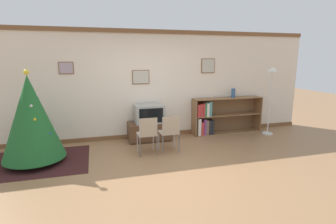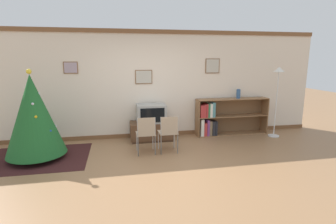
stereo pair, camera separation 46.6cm
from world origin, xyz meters
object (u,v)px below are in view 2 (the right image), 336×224
Objects in this scene: christmas_tree at (34,115)px; vase at (238,94)px; standing_lamp at (278,84)px; television at (151,113)px; folding_chair_left at (146,133)px; bookshelf at (219,118)px; tv_console at (151,131)px; folding_chair_right at (169,132)px.

vase is at bearing 10.89° from christmas_tree.
vase is 0.99m from standing_lamp.
television is 1.03m from folding_chair_left.
standing_lamp reaches higher than vase.
christmas_tree reaches higher than vase.
christmas_tree reaches higher than standing_lamp.
christmas_tree reaches higher than bookshelf.
television is at bearing -176.97° from vase.
tv_console is at bearing 18.11° from christmas_tree.
vase is at bearing 2.97° from tv_console.
bookshelf is at bearing 162.07° from standing_lamp.
standing_lamp is (2.94, 0.65, 0.91)m from folding_chair_right.
christmas_tree reaches higher than folding_chair_left.
standing_lamp reaches higher than television.
television reaches higher than folding_chair_right.
vase is (2.35, 0.12, 0.41)m from television.
television is at bearing 103.97° from folding_chair_right.
television is at bearing 18.06° from christmas_tree.
vase is at bearing 152.05° from standing_lamp.
tv_console is (2.45, 0.80, -0.68)m from christmas_tree.
folding_chair_left is (2.21, -0.18, -0.43)m from christmas_tree.
tv_console is 2.50m from vase.
folding_chair_right is at bearing -167.48° from standing_lamp.
bookshelf is 1.08× the size of standing_lamp.
folding_chair_right is at bearing -76.07° from tv_console.
tv_console is 1.04m from folding_chair_left.
standing_lamp reaches higher than tv_console.
vase reaches higher than tv_console.
standing_lamp is (0.84, -0.45, 0.29)m from vase.
christmas_tree is at bearing -161.89° from tv_console.
television is at bearing 76.03° from folding_chair_left.
christmas_tree is 4.89m from vase.
folding_chair_right is at bearing -76.03° from television.
tv_console is 4.26× the size of vase.
television is (0.00, -0.00, 0.45)m from tv_console.
bookshelf is (1.83, 0.11, 0.23)m from tv_console.
folding_chair_left and folding_chair_right have the same top height.
folding_chair_left is 3.61m from standing_lamp.
bookshelf is (2.07, 1.09, -0.02)m from folding_chair_left.
folding_chair_left is 3.33× the size of vase.
tv_console is at bearing 103.93° from folding_chair_right.
folding_chair_right reaches higher than tv_console.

